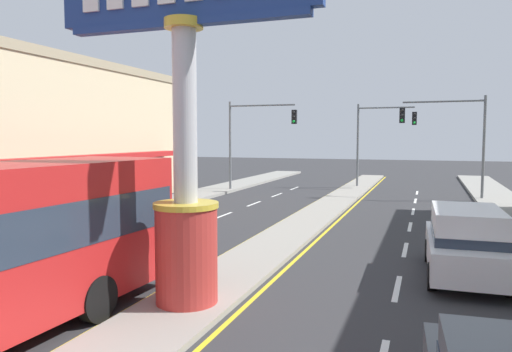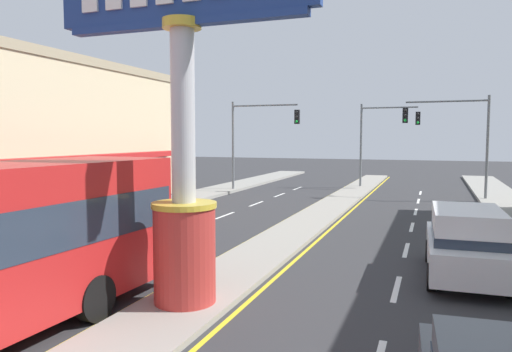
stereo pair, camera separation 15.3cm
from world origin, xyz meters
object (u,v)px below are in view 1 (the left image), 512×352
at_px(district_sign, 185,145).
at_px(suv_far_left_oncoming, 466,242).
at_px(suv_mid_left_lane, 111,213).
at_px(traffic_light_right_side, 452,129).
at_px(traffic_light_left_side, 254,130).
at_px(traffic_light_median_far, 379,131).

height_order(district_sign, suv_far_left_oncoming, district_sign).
bearing_deg(suv_mid_left_lane, suv_far_left_oncoming, -4.21).
relative_size(district_sign, traffic_light_right_side, 1.23).
xyz_separation_m(suv_mid_left_lane, suv_far_left_oncoming, (11.90, -0.88, 0.00)).
xyz_separation_m(traffic_light_left_side, suv_far_left_oncoming, (12.18, -17.02, -3.26)).
bearing_deg(traffic_light_median_far, traffic_light_right_side, -47.10).
bearing_deg(traffic_light_left_side, suv_mid_left_lane, -89.00).
relative_size(suv_mid_left_lane, suv_far_left_oncoming, 1.00).
relative_size(traffic_light_median_far, suv_far_left_oncoming, 1.33).
relative_size(traffic_light_right_side, traffic_light_median_far, 1.00).
relative_size(traffic_light_left_side, suv_mid_left_lane, 1.33).
xyz_separation_m(district_sign, traffic_light_right_side, (6.23, 21.80, 0.64)).
height_order(traffic_light_right_side, traffic_light_median_far, same).
height_order(traffic_light_median_far, suv_far_left_oncoming, traffic_light_median_far).
bearing_deg(traffic_light_left_side, traffic_light_median_far, 34.73).
bearing_deg(traffic_light_left_side, traffic_light_right_side, 1.17).
distance_m(district_sign, traffic_light_right_side, 22.69).
relative_size(traffic_light_right_side, suv_far_left_oncoming, 1.33).
bearing_deg(suv_far_left_oncoming, traffic_light_left_side, 125.60).
height_order(district_sign, suv_mid_left_lane, district_sign).
bearing_deg(traffic_light_median_far, suv_mid_left_lane, -109.10).
xyz_separation_m(traffic_light_median_far, suv_mid_left_lane, (-7.44, -21.50, -3.21)).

